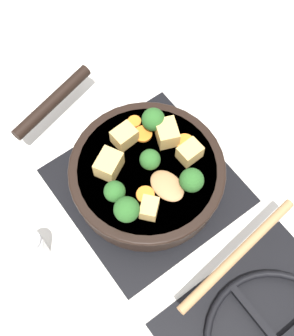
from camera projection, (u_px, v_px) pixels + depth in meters
ground_plane at (147, 186)px, 0.91m from camera, size 2.40×2.40×0.00m
front_burner_grate at (147, 184)px, 0.89m from camera, size 0.31×0.31×0.03m
skillet_pan at (146, 173)px, 0.85m from camera, size 0.30×0.41×0.06m
wooden_spoon at (208, 225)px, 0.78m from camera, size 0.26×0.22×0.02m
tofu_cube_center_large at (149, 208)px, 0.78m from camera, size 0.05×0.04×0.03m
tofu_cube_near_handle at (109, 164)px, 0.81m from camera, size 0.06×0.06×0.04m
tofu_cube_east_chunk at (190, 152)px, 0.83m from camera, size 0.04×0.03×0.03m
tofu_cube_west_chunk at (167, 133)px, 0.84m from camera, size 0.05×0.06×0.04m
tofu_cube_back_piece at (123, 137)px, 0.84m from camera, size 0.04×0.04×0.03m
broccoli_floret_near_spoon at (192, 180)px, 0.79m from camera, size 0.04×0.04×0.05m
broccoli_floret_center_top at (115, 192)px, 0.79m from camera, size 0.04×0.04×0.04m
broccoli_floret_east_rim at (150, 160)px, 0.81m from camera, size 0.04×0.04×0.04m
broccoli_floret_west_rim at (153, 120)px, 0.84m from camera, size 0.04×0.04×0.05m
broccoli_floret_north_edge at (127, 210)px, 0.77m from camera, size 0.04×0.04×0.05m
carrot_slice_orange_thin at (185, 142)px, 0.85m from camera, size 0.03×0.03×0.01m
carrot_slice_near_center at (145, 195)px, 0.81m from camera, size 0.03×0.03×0.01m
carrot_slice_edge_slice at (143, 134)px, 0.86m from camera, size 0.03×0.03×0.01m
carrot_slice_under_broccoli at (134, 121)px, 0.87m from camera, size 0.02×0.02×0.01m
salt_shaker at (36, 247)px, 0.81m from camera, size 0.04×0.04×0.09m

